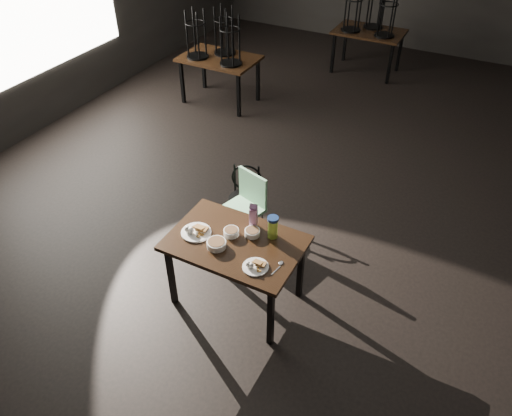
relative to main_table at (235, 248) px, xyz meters
The scene contains 14 objects.
room 2.29m from the main_table, 65.05° to the left, with size 12.00×12.04×3.22m.
main_table is the anchor object (origin of this frame).
plate_left 0.39m from the main_table, 169.43° to the right, with size 0.28×0.28×0.09m.
plate_right 0.39m from the main_table, 33.85° to the right, with size 0.22×0.22×0.07m.
bowl_near 0.15m from the main_table, 139.94° to the left, with size 0.14×0.14×0.06m.
bowl_far 0.21m from the main_table, 57.83° to the left, with size 0.14×0.14×0.06m.
bowl_big 0.21m from the main_table, 129.63° to the right, with size 0.17×0.17×0.06m.
juice_carton 0.33m from the main_table, 78.54° to the left, with size 0.08×0.08×0.27m.
water_bottle 0.39m from the main_table, 38.87° to the left, with size 0.11×0.11×0.22m.
spoon 0.49m from the main_table, ahead, with size 0.05×0.19×0.01m.
bentwood_chair 1.16m from the main_table, 114.25° to the left, with size 0.39×0.39×0.75m.
school_chair 0.88m from the main_table, 112.57° to the left, with size 0.49×0.49×0.84m.
bg_table_left 4.29m from the main_table, 122.97° to the left, with size 1.20×0.80×1.48m.
bg_table_far 5.90m from the main_table, 95.98° to the left, with size 1.20×0.80×1.48m.
Camera 1 is at (0.97, -4.26, 3.75)m, focal length 35.00 mm.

